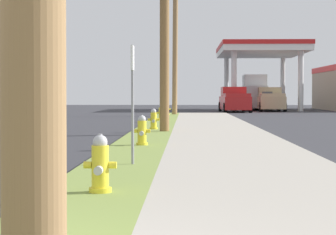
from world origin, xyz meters
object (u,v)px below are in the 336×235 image
(utility_pole_background, at_px, (175,39))
(fire_hydrant_nearest, at_px, (100,167))
(truck_silver_at_forecourt, at_px, (255,93))
(truck_tan_on_apron, at_px, (270,100))
(fire_hydrant_fourth, at_px, (161,113))
(street_sign_post, at_px, (133,80))
(fire_hydrant_second, at_px, (142,132))
(fire_hydrant_fifth, at_px, (167,109))
(truck_red_at_far_bay, at_px, (235,100))
(car_black_by_near_pump, at_px, (267,101))
(utility_pole_midground, at_px, (164,10))
(fire_hydrant_third, at_px, (154,120))

(utility_pole_background, bearing_deg, fire_hydrant_nearest, -90.69)
(truck_silver_at_forecourt, xyz_separation_m, truck_tan_on_apron, (0.81, -4.22, -0.57))
(utility_pole_background, bearing_deg, fire_hydrant_fourth, -93.50)
(street_sign_post, bearing_deg, fire_hydrant_second, 91.77)
(fire_hydrant_fifth, bearing_deg, truck_red_at_far_bay, 65.24)
(truck_red_at_far_bay, bearing_deg, car_black_by_near_pump, 69.28)
(fire_hydrant_second, distance_m, street_sign_post, 4.49)
(fire_hydrant_second, bearing_deg, fire_hydrant_fourth, 90.57)
(utility_pole_background, relative_size, street_sign_post, 4.39)
(fire_hydrant_fourth, bearing_deg, utility_pole_midground, -87.00)
(fire_hydrant_second, height_order, fire_hydrant_third, same)
(utility_pole_midground, relative_size, truck_silver_at_forecourt, 1.25)
(fire_hydrant_fourth, bearing_deg, fire_hydrant_nearest, -89.62)
(fire_hydrant_nearest, relative_size, car_black_by_near_pump, 0.17)
(fire_hydrant_fourth, relative_size, truck_red_at_far_bay, 0.14)
(truck_red_at_far_bay, bearing_deg, truck_tan_on_apron, 42.15)
(fire_hydrant_second, relative_size, truck_red_at_far_bay, 0.14)
(fire_hydrant_nearest, relative_size, utility_pole_background, 0.08)
(truck_silver_at_forecourt, bearing_deg, fire_hydrant_third, -101.99)
(fire_hydrant_nearest, xyz_separation_m, fire_hydrant_fifth, (-0.08, 31.34, 0.00))
(fire_hydrant_second, distance_m, truck_silver_at_forecourt, 42.07)
(fire_hydrant_fourth, bearing_deg, truck_red_at_far_bay, 74.94)
(car_black_by_near_pump, relative_size, truck_red_at_far_bay, 0.82)
(street_sign_post, height_order, truck_silver_at_forecourt, truck_silver_at_forecourt)
(fire_hydrant_third, relative_size, fire_hydrant_fifth, 1.00)
(utility_pole_midground, relative_size, utility_pole_background, 0.87)
(car_black_by_near_pump, distance_m, truck_red_at_far_bay, 10.83)
(street_sign_post, bearing_deg, car_black_by_near_pump, 80.07)
(street_sign_post, xyz_separation_m, truck_silver_at_forecourt, (7.04, 45.77, -0.15))
(fire_hydrant_fifth, height_order, truck_tan_on_apron, truck_tan_on_apron)
(fire_hydrant_third, xyz_separation_m, truck_silver_at_forecourt, (7.26, 34.18, 1.04))
(fire_hydrant_second, height_order, street_sign_post, street_sign_post)
(fire_hydrant_third, distance_m, truck_tan_on_apron, 31.03)
(utility_pole_midground, relative_size, car_black_by_near_pump, 1.79)
(fire_hydrant_second, xyz_separation_m, truck_silver_at_forecourt, (7.18, 41.44, 1.04))
(street_sign_post, bearing_deg, truck_silver_at_forecourt, 81.25)
(fire_hydrant_fourth, bearing_deg, car_black_by_near_pump, 72.90)
(fire_hydrant_second, relative_size, utility_pole_background, 0.08)
(utility_pole_midground, bearing_deg, car_black_by_near_pump, 77.77)
(fire_hydrant_nearest, height_order, utility_pole_midground, utility_pole_midground)
(fire_hydrant_fifth, xyz_separation_m, car_black_by_near_pump, (8.77, 20.83, 0.28))
(fire_hydrant_nearest, xyz_separation_m, street_sign_post, (0.14, 3.33, 1.19))
(fire_hydrant_nearest, distance_m, fire_hydrant_fourth, 23.42)
(fire_hydrant_third, distance_m, street_sign_post, 11.65)
(fire_hydrant_third, height_order, fire_hydrant_fourth, same)
(utility_pole_background, bearing_deg, truck_silver_at_forecourt, 67.97)
(fire_hydrant_third, relative_size, car_black_by_near_pump, 0.17)
(fire_hydrant_fourth, bearing_deg, fire_hydrant_third, -89.50)
(fire_hydrant_second, height_order, fire_hydrant_fifth, same)
(fire_hydrant_fourth, distance_m, truck_tan_on_apron, 22.96)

